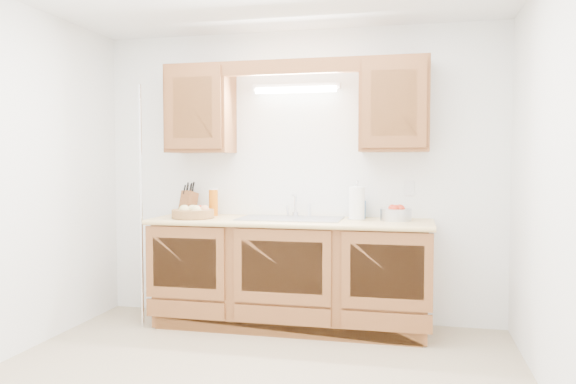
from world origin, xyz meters
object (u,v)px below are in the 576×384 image
(knife_block, at_px, (188,202))
(paper_towel, at_px, (357,204))
(fruit_basket, at_px, (193,212))
(apple_bowl, at_px, (396,214))

(knife_block, distance_m, paper_towel, 1.52)
(fruit_basket, bearing_deg, paper_towel, 7.07)
(fruit_basket, relative_size, knife_block, 1.43)
(fruit_basket, bearing_deg, knife_block, 119.09)
(paper_towel, xyz_separation_m, apple_bowl, (0.31, 0.01, -0.08))
(knife_block, bearing_deg, apple_bowl, 15.02)
(paper_towel, relative_size, apple_bowl, 1.02)
(knife_block, bearing_deg, fruit_basket, -42.06)
(paper_towel, distance_m, apple_bowl, 0.32)
(fruit_basket, relative_size, paper_towel, 1.36)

